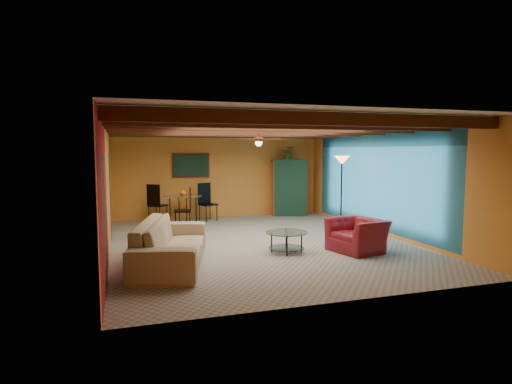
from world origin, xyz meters
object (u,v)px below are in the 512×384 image
object	(u,v)px
sofa	(172,243)
armoire	(288,188)
floor_lamp	(341,193)
dining_table	(183,204)
vase	(183,181)
potted_plant	(288,154)
armchair	(357,235)
coffee_table	(287,242)

from	to	relation	value
sofa	armoire	world-z (taller)	armoire
armoire	floor_lamp	xyz separation A→B (m)	(0.45, -2.72, 0.10)
dining_table	vase	bearing A→B (deg)	180.00
sofa	vase	xyz separation A→B (m)	(0.82, 4.34, 0.83)
armoire	vase	distance (m)	3.57
armoire	potted_plant	bearing A→B (deg)	0.00
potted_plant	vase	xyz separation A→B (m)	(-3.49, -0.65, -0.75)
armchair	vase	xyz separation A→B (m)	(-2.99, 4.48, 0.90)
coffee_table	floor_lamp	bearing A→B (deg)	40.68
armchair	potted_plant	bearing A→B (deg)	160.69
sofa	dining_table	size ratio (longest dim) A/B	1.27
armoire	potted_plant	world-z (taller)	potted_plant
sofa	floor_lamp	distance (m)	5.31
dining_table	coffee_table	bearing A→B (deg)	-69.37
armoire	coffee_table	bearing A→B (deg)	-95.51
coffee_table	dining_table	size ratio (longest dim) A/B	0.40
vase	sofa	bearing A→B (deg)	-100.71
sofa	dining_table	xyz separation A→B (m)	(0.82, 4.34, 0.16)
vase	armoire	bearing A→B (deg)	10.49
vase	armchair	bearing A→B (deg)	-56.27
coffee_table	armchair	bearing A→B (deg)	-13.99
armchair	vase	distance (m)	5.46
armoire	floor_lamp	size ratio (longest dim) A/B	0.90
armoire	potted_plant	distance (m)	1.11
sofa	floor_lamp	size ratio (longest dim) A/B	1.42
coffee_table	floor_lamp	distance (m)	3.24
dining_table	vase	distance (m)	0.67
coffee_table	dining_table	distance (m)	4.42
armchair	dining_table	bearing A→B (deg)	-160.01
coffee_table	floor_lamp	size ratio (longest dim) A/B	0.44
coffee_table	vase	xyz separation A→B (m)	(-1.55, 4.12, 1.02)
dining_table	floor_lamp	bearing A→B (deg)	-27.68
armoire	potted_plant	size ratio (longest dim) A/B	3.86
coffee_table	dining_table	world-z (taller)	dining_table
dining_table	armoire	xyz separation A→B (m)	(3.49, 0.65, 0.31)
coffee_table	vase	bearing A→B (deg)	110.63
armoire	vase	world-z (taller)	armoire
armchair	dining_table	world-z (taller)	dining_table
dining_table	floor_lamp	xyz separation A→B (m)	(3.94, -2.07, 0.41)
floor_lamp	potted_plant	bearing A→B (deg)	99.41
sofa	vase	bearing A→B (deg)	3.34
coffee_table	vase	distance (m)	4.52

